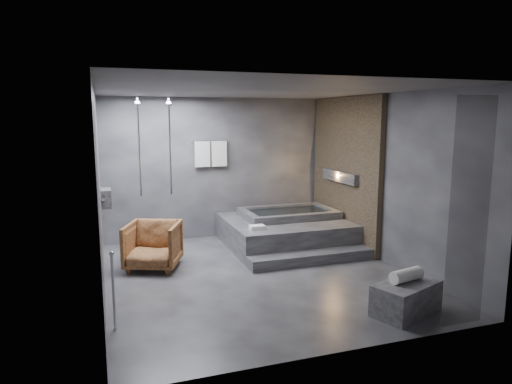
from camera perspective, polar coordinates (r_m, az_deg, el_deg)
name	(u,v)px	position (r m, az deg, el deg)	size (l,w,h in m)	color
room	(277,161)	(7.16, 2.59, 3.84)	(5.00, 5.04, 2.82)	#29292C
tub_deck	(285,232)	(8.76, 3.64, -5.01)	(2.20, 2.00, 0.50)	#2E2E30
tub_step	(312,258)	(7.77, 6.98, -8.16)	(2.20, 0.36, 0.18)	#2E2E30
concrete_bench	(406,298)	(6.10, 18.27, -12.48)	(0.88, 0.48, 0.39)	#39383B
driftwood_chair	(153,245)	(7.57, -12.75, -6.53)	(0.81, 0.83, 0.76)	#452511
rolled_towel	(406,275)	(6.05, 18.29, -9.85)	(0.16, 0.16, 0.45)	white
deck_towel	(257,227)	(7.91, 0.14, -4.43)	(0.26, 0.19, 0.07)	silver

